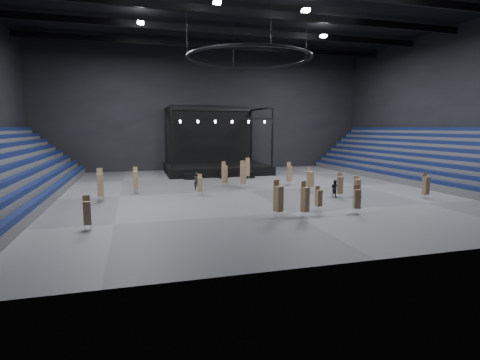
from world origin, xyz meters
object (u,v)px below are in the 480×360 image
object	(u,v)px
man_center	(197,181)
chair_stack_4	(248,168)
chair_stack_8	(278,198)
flight_case_mid	(224,175)
chair_stack_12	(87,212)
chair_stack_9	(100,184)
chair_stack_7	(200,184)
chair_stack_1	(357,186)
crew_member	(335,188)
chair_stack_2	(319,198)
chair_stack_13	(310,179)
chair_stack_5	(224,174)
chair_stack_14	(243,174)
chair_stack_10	(357,198)
chair_stack_0	(340,185)
chair_stack_11	(426,185)
chair_stack_15	(305,199)
chair_stack_6	(136,180)
flight_case_right	(250,175)
chair_stack_3	(289,173)
flight_case_left	(189,176)
stage	(215,162)

from	to	relation	value
man_center	chair_stack_4	bearing A→B (deg)	-131.57
chair_stack_4	chair_stack_8	world-z (taller)	chair_stack_8
flight_case_mid	chair_stack_12	size ratio (longest dim) A/B	0.53
chair_stack_9	man_center	xyz separation A→B (m)	(8.97, 3.55, -0.55)
chair_stack_7	chair_stack_12	size ratio (longest dim) A/B	0.93
chair_stack_1	crew_member	size ratio (longest dim) A/B	1.26
chair_stack_2	chair_stack_13	distance (m)	9.01
chair_stack_2	chair_stack_5	distance (m)	14.24
chair_stack_4	chair_stack_13	size ratio (longest dim) A/B	1.14
chair_stack_2	chair_stack_14	distance (m)	12.49
chair_stack_10	man_center	xyz separation A→B (m)	(-9.75, 13.73, -0.22)
chair_stack_0	chair_stack_11	size ratio (longest dim) A/B	0.97
chair_stack_13	chair_stack_5	bearing A→B (deg)	131.53
chair_stack_15	chair_stack_14	bearing A→B (deg)	70.83
chair_stack_6	chair_stack_7	size ratio (longest dim) A/B	1.26
flight_case_right	crew_member	world-z (taller)	crew_member
chair_stack_7	chair_stack_15	xyz separation A→B (m)	(5.76, -10.52, 0.24)
chair_stack_4	chair_stack_11	world-z (taller)	chair_stack_4
chair_stack_6	chair_stack_13	world-z (taller)	chair_stack_6
flight_case_right	chair_stack_8	world-z (taller)	chair_stack_8
chair_stack_5	chair_stack_8	world-z (taller)	chair_stack_5
crew_member	chair_stack_5	bearing A→B (deg)	25.32
chair_stack_11	flight_case_right	bearing A→B (deg)	118.77
chair_stack_14	crew_member	size ratio (longest dim) A/B	1.83
chair_stack_3	chair_stack_8	world-z (taller)	chair_stack_8
chair_stack_0	chair_stack_2	world-z (taller)	chair_stack_0
chair_stack_4	chair_stack_7	size ratio (longest dim) A/B	1.32
chair_stack_2	chair_stack_13	bearing A→B (deg)	58.48
chair_stack_8	man_center	bearing A→B (deg)	82.12
chair_stack_14	chair_stack_4	bearing A→B (deg)	67.07
chair_stack_2	chair_stack_4	xyz separation A→B (m)	(-0.13, 18.38, 0.37)
flight_case_right	chair_stack_12	world-z (taller)	chair_stack_12
chair_stack_0	chair_stack_14	size ratio (longest dim) A/B	0.80
chair_stack_1	chair_stack_15	bearing A→B (deg)	-144.53
flight_case_left	chair_stack_15	size ratio (longest dim) A/B	0.46
chair_stack_0	chair_stack_15	world-z (taller)	chair_stack_15
flight_case_right	stage	bearing A→B (deg)	111.90
flight_case_right	chair_stack_7	xyz separation A→B (m)	(-8.13, -10.45, 0.67)
chair_stack_6	stage	bearing A→B (deg)	54.35
chair_stack_1	chair_stack_10	size ratio (longest dim) A/B	0.93
chair_stack_0	chair_stack_4	bearing A→B (deg)	124.20
chair_stack_5	chair_stack_12	size ratio (longest dim) A/B	1.26
stage	chair_stack_6	xyz separation A→B (m)	(-11.04, -14.56, -0.15)
chair_stack_6	chair_stack_10	distance (m)	20.86
chair_stack_2	chair_stack_0	bearing A→B (deg)	35.40
chair_stack_7	chair_stack_5	bearing A→B (deg)	61.32
chair_stack_10	chair_stack_14	size ratio (longest dim) A/B	0.74
chair_stack_4	chair_stack_10	bearing A→B (deg)	-59.01
chair_stack_0	chair_stack_11	distance (m)	7.58
chair_stack_6	chair_stack_10	world-z (taller)	chair_stack_6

